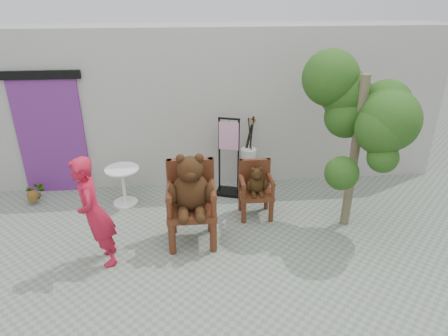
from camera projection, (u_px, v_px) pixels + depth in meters
name	position (u px, v px, depth m)	size (l,w,h in m)	color
ground_plane	(226.00, 264.00, 5.75)	(60.00, 60.00, 0.00)	gray
back_wall	(211.00, 104.00, 7.92)	(9.00, 1.00, 3.00)	#AAA79F
doorway	(51.00, 134.00, 7.34)	(1.40, 0.11, 2.33)	#652674
chair_big	(191.00, 193.00, 5.94)	(0.73, 0.78, 1.48)	#411C0D
chair_small	(256.00, 185.00, 6.77)	(0.56, 0.51, 0.97)	#411C0D
person	(94.00, 213.00, 5.46)	(0.60, 0.39, 1.65)	#B51630
cafe_table	(123.00, 182.00, 7.17)	(0.60, 0.60, 0.70)	white
display_stand	(229.00, 166.00, 7.45)	(0.53, 0.47, 1.51)	black
stool_bucket	(248.00, 157.00, 7.66)	(0.32, 0.32, 1.45)	white
tree	(367.00, 111.00, 5.94)	(1.68, 1.66, 2.81)	#4A402C
potted_plant	(34.00, 193.00, 7.33)	(0.33, 0.28, 0.36)	#16360E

